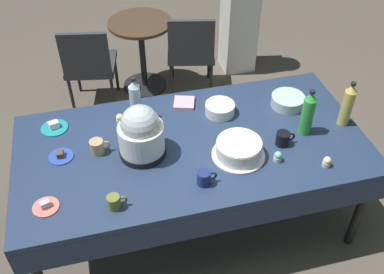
{
  "coord_description": "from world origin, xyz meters",
  "views": [
    {
      "loc": [
        -0.5,
        -1.99,
        2.62
      ],
      "look_at": [
        0.0,
        0.0,
        0.8
      ],
      "focal_mm": 41.23,
      "sensor_mm": 36.0,
      "label": 1
    }
  ],
  "objects": [
    {
      "name": "ground",
      "position": [
        0.0,
        0.0,
        0.0
      ],
      "size": [
        9.0,
        9.0,
        0.0
      ],
      "primitive_type": "plane",
      "color": "brown"
    },
    {
      "name": "potluck_table",
      "position": [
        0.0,
        0.0,
        0.69
      ],
      "size": [
        2.2,
        1.1,
        0.75
      ],
      "color": "navy",
      "rests_on": "ground"
    },
    {
      "name": "frosted_layer_cake",
      "position": [
        0.25,
        -0.18,
        0.8
      ],
      "size": [
        0.33,
        0.33,
        0.11
      ],
      "color": "silver",
      "rests_on": "potluck_table"
    },
    {
      "name": "slow_cooker",
      "position": [
        -0.31,
        -0.02,
        0.91
      ],
      "size": [
        0.29,
        0.29,
        0.35
      ],
      "color": "black",
      "rests_on": "potluck_table"
    },
    {
      "name": "glass_salad_bowl",
      "position": [
        0.74,
        0.22,
        0.79
      ],
      "size": [
        0.23,
        0.23,
        0.08
      ],
      "primitive_type": "cylinder",
      "color": "#B2C6BC",
      "rests_on": "potluck_table"
    },
    {
      "name": "ceramic_snack_bowl",
      "position": [
        0.26,
        0.25,
        0.79
      ],
      "size": [
        0.2,
        0.2,
        0.08
      ],
      "primitive_type": "cylinder",
      "color": "silver",
      "rests_on": "potluck_table"
    },
    {
      "name": "dessert_plate_teal",
      "position": [
        -0.84,
        0.36,
        0.76
      ],
      "size": [
        0.18,
        0.18,
        0.05
      ],
      "color": "teal",
      "rests_on": "potluck_table"
    },
    {
      "name": "dessert_plate_cobalt",
      "position": [
        -0.8,
        0.07,
        0.76
      ],
      "size": [
        0.15,
        0.15,
        0.04
      ],
      "color": "#2D4CB2",
      "rests_on": "potluck_table"
    },
    {
      "name": "dessert_plate_coral",
      "position": [
        -0.9,
        -0.31,
        0.76
      ],
      "size": [
        0.15,
        0.15,
        0.05
      ],
      "color": "#E07266",
      "rests_on": "potluck_table"
    },
    {
      "name": "cupcake_berry",
      "position": [
        0.72,
        -0.39,
        0.78
      ],
      "size": [
        0.05,
        0.05,
        0.07
      ],
      "color": "beige",
      "rests_on": "potluck_table"
    },
    {
      "name": "cupcake_rose",
      "position": [
        -0.41,
        0.31,
        0.78
      ],
      "size": [
        0.05,
        0.05,
        0.07
      ],
      "color": "beige",
      "rests_on": "potluck_table"
    },
    {
      "name": "cupcake_mint",
      "position": [
        0.46,
        -0.28,
        0.78
      ],
      "size": [
        0.05,
        0.05,
        0.07
      ],
      "color": "beige",
      "rests_on": "potluck_table"
    },
    {
      "name": "soda_bottle_water",
      "position": [
        -0.3,
        0.33,
        0.9
      ],
      "size": [
        0.07,
        0.07,
        0.32
      ],
      "color": "silver",
      "rests_on": "potluck_table"
    },
    {
      "name": "soda_bottle_lime_soda",
      "position": [
        0.73,
        -0.07,
        0.9
      ],
      "size": [
        0.08,
        0.08,
        0.33
      ],
      "color": "green",
      "rests_on": "potluck_table"
    },
    {
      "name": "soda_bottle_ginger_ale",
      "position": [
        1.02,
        -0.05,
        0.9
      ],
      "size": [
        0.07,
        0.07,
        0.32
      ],
      "color": "gold",
      "rests_on": "potluck_table"
    },
    {
      "name": "coffee_mug_olive",
      "position": [
        -0.53,
        -0.4,
        0.79
      ],
      "size": [
        0.11,
        0.07,
        0.08
      ],
      "color": "olive",
      "rests_on": "potluck_table"
    },
    {
      "name": "coffee_mug_black",
      "position": [
        0.55,
        -0.15,
        0.8
      ],
      "size": [
        0.12,
        0.08,
        0.09
      ],
      "color": "black",
      "rests_on": "potluck_table"
    },
    {
      "name": "coffee_mug_navy",
      "position": [
        -0.02,
        -0.35,
        0.79
      ],
      "size": [
        0.12,
        0.08,
        0.09
      ],
      "color": "navy",
      "rests_on": "potluck_table"
    },
    {
      "name": "coffee_mug_tan",
      "position": [
        -0.58,
        0.06,
        0.8
      ],
      "size": [
        0.13,
        0.08,
        0.09
      ],
      "color": "tan",
      "rests_on": "potluck_table"
    },
    {
      "name": "paper_napkin_stack",
      "position": [
        0.05,
        0.4,
        0.76
      ],
      "size": [
        0.17,
        0.17,
        0.02
      ],
      "primitive_type": "cube",
      "rotation": [
        0.0,
        0.0,
        -0.3
      ],
      "color": "pink",
      "rests_on": "potluck_table"
    },
    {
      "name": "maroon_chair_left",
      "position": [
        -0.56,
        1.55,
        0.49
      ],
      "size": [
        0.52,
        0.52,
        0.85
      ],
      "color": "#333338",
      "rests_on": "ground"
    },
    {
      "name": "maroon_chair_right",
      "position": [
        0.38,
        1.55,
        0.49
      ],
      "size": [
        0.53,
        0.53,
        0.85
      ],
      "color": "#333338",
      "rests_on": "ground"
    },
    {
      "name": "round_cafe_table",
      "position": [
        -0.05,
        1.77,
        0.5
      ],
      "size": [
        0.6,
        0.6,
        0.72
      ],
      "color": "#473323",
      "rests_on": "ground"
    },
    {
      "name": "water_cooler",
      "position": [
        0.98,
        1.91,
        0.59
      ],
      "size": [
        0.32,
        0.32,
        1.24
      ],
      "color": "silver",
      "rests_on": "ground"
    }
  ]
}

